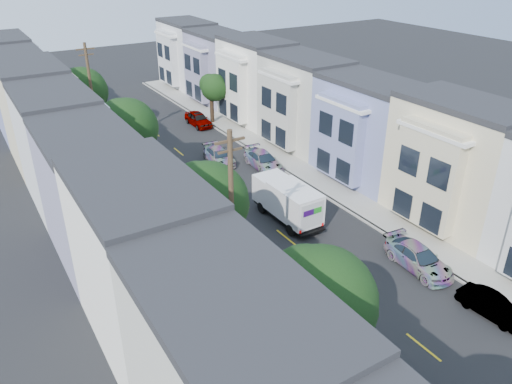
{
  "coord_description": "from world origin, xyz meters",
  "views": [
    {
      "loc": [
        -16.82,
        -17.47,
        18.1
      ],
      "look_at": [
        -0.41,
        9.21,
        2.2
      ],
      "focal_mm": 35.0,
      "sensor_mm": 36.0,
      "label": 1
    }
  ],
  "objects_px": {
    "utility_pole_near": "(232,222)",
    "lead_sedan": "(219,156)",
    "tree_b": "(319,303)",
    "parked_left_c": "(269,299)",
    "fedex_truck": "(287,200)",
    "tree_c": "(206,203)",
    "tree_far_r": "(214,88)",
    "parked_right_a": "(492,307)",
    "tree_d": "(126,129)",
    "parked_right_d": "(198,119)",
    "parked_left_d": "(187,215)",
    "tree_e": "(82,92)",
    "parked_right_c": "(263,160)",
    "utility_pole_far": "(93,99)",
    "parked_right_b": "(418,258)"
  },
  "relations": [
    {
      "from": "utility_pole_far",
      "to": "parked_right_a",
      "type": "distance_m",
      "value": 36.31
    },
    {
      "from": "tree_c",
      "to": "utility_pole_near",
      "type": "bearing_deg",
      "value": -89.96
    },
    {
      "from": "parked_right_a",
      "to": "parked_right_d",
      "type": "distance_m",
      "value": 36.01
    },
    {
      "from": "tree_d",
      "to": "parked_right_b",
      "type": "distance_m",
      "value": 23.1
    },
    {
      "from": "utility_pole_far",
      "to": "parked_right_d",
      "type": "relative_size",
      "value": 2.22
    },
    {
      "from": "parked_right_c",
      "to": "utility_pole_far",
      "type": "bearing_deg",
      "value": 138.4
    },
    {
      "from": "tree_d",
      "to": "lead_sedan",
      "type": "xyz_separation_m",
      "value": [
        8.41,
        1.1,
        -4.49
      ]
    },
    {
      "from": "tree_c",
      "to": "tree_d",
      "type": "bearing_deg",
      "value": 90.0
    },
    {
      "from": "tree_e",
      "to": "parked_right_c",
      "type": "height_order",
      "value": "tree_e"
    },
    {
      "from": "tree_b",
      "to": "fedex_truck",
      "type": "relative_size",
      "value": 1.24
    },
    {
      "from": "tree_d",
      "to": "parked_left_c",
      "type": "distance_m",
      "value": 18.67
    },
    {
      "from": "parked_right_d",
      "to": "tree_c",
      "type": "bearing_deg",
      "value": -113.7
    },
    {
      "from": "tree_b",
      "to": "tree_far_r",
      "type": "bearing_deg",
      "value": 69.34
    },
    {
      "from": "tree_far_r",
      "to": "fedex_truck",
      "type": "xyz_separation_m",
      "value": [
        -5.43,
        -21.77,
        -2.26
      ]
    },
    {
      "from": "parked_left_c",
      "to": "parked_left_d",
      "type": "distance_m",
      "value": 10.74
    },
    {
      "from": "utility_pole_near",
      "to": "parked_right_d",
      "type": "height_order",
      "value": "utility_pole_near"
    },
    {
      "from": "fedex_truck",
      "to": "parked_right_a",
      "type": "distance_m",
      "value": 14.7
    },
    {
      "from": "tree_d",
      "to": "tree_e",
      "type": "bearing_deg",
      "value": 90.0
    },
    {
      "from": "tree_b",
      "to": "parked_left_c",
      "type": "relative_size",
      "value": 1.62
    },
    {
      "from": "tree_c",
      "to": "parked_right_a",
      "type": "height_order",
      "value": "tree_c"
    },
    {
      "from": "tree_e",
      "to": "parked_left_c",
      "type": "bearing_deg",
      "value": -87.43
    },
    {
      "from": "parked_right_d",
      "to": "fedex_truck",
      "type": "bearing_deg",
      "value": -98.39
    },
    {
      "from": "fedex_truck",
      "to": "parked_left_d",
      "type": "distance_m",
      "value": 7.2
    },
    {
      "from": "lead_sedan",
      "to": "utility_pole_far",
      "type": "bearing_deg",
      "value": 140.25
    },
    {
      "from": "fedex_truck",
      "to": "parked_right_d",
      "type": "height_order",
      "value": "fedex_truck"
    },
    {
      "from": "parked_right_a",
      "to": "parked_right_b",
      "type": "height_order",
      "value": "parked_right_b"
    },
    {
      "from": "tree_far_r",
      "to": "lead_sedan",
      "type": "relative_size",
      "value": 1.25
    },
    {
      "from": "tree_b",
      "to": "parked_right_b",
      "type": "bearing_deg",
      "value": 20.07
    },
    {
      "from": "tree_b",
      "to": "tree_e",
      "type": "xyz_separation_m",
      "value": [
        0.0,
        36.99,
        -0.08
      ]
    },
    {
      "from": "parked_right_a",
      "to": "parked_right_b",
      "type": "bearing_deg",
      "value": 85.68
    },
    {
      "from": "tree_b",
      "to": "fedex_truck",
      "type": "bearing_deg",
      "value": 59.58
    },
    {
      "from": "fedex_truck",
      "to": "tree_c",
      "type": "bearing_deg",
      "value": -158.39
    },
    {
      "from": "tree_d",
      "to": "parked_right_d",
      "type": "bearing_deg",
      "value": 44.93
    },
    {
      "from": "tree_c",
      "to": "parked_right_a",
      "type": "relative_size",
      "value": 2.0
    },
    {
      "from": "tree_d",
      "to": "utility_pole_far",
      "type": "bearing_deg",
      "value": 89.99
    },
    {
      "from": "tree_e",
      "to": "parked_right_c",
      "type": "xyz_separation_m",
      "value": [
        11.2,
        -15.15,
        -4.2
      ]
    },
    {
      "from": "tree_e",
      "to": "parked_right_d",
      "type": "height_order",
      "value": "tree_e"
    },
    {
      "from": "tree_c",
      "to": "tree_e",
      "type": "distance_m",
      "value": 26.85
    },
    {
      "from": "tree_c",
      "to": "tree_e",
      "type": "height_order",
      "value": "tree_c"
    },
    {
      "from": "utility_pole_near",
      "to": "lead_sedan",
      "type": "bearing_deg",
      "value": 64.58
    },
    {
      "from": "tree_d",
      "to": "parked_right_d",
      "type": "xyz_separation_m",
      "value": [
        11.2,
        11.18,
        -4.4
      ]
    },
    {
      "from": "utility_pole_near",
      "to": "parked_right_a",
      "type": "bearing_deg",
      "value": -36.33
    },
    {
      "from": "utility_pole_near",
      "to": "parked_left_c",
      "type": "height_order",
      "value": "utility_pole_near"
    },
    {
      "from": "parked_left_d",
      "to": "tree_far_r",
      "type": "bearing_deg",
      "value": 53.78
    },
    {
      "from": "utility_pole_far",
      "to": "parked_right_a",
      "type": "relative_size",
      "value": 2.74
    },
    {
      "from": "parked_right_a",
      "to": "tree_d",
      "type": "bearing_deg",
      "value": 109.95
    },
    {
      "from": "tree_b",
      "to": "tree_d",
      "type": "xyz_separation_m",
      "value": [
        -0.0,
        23.8,
        0.16
      ]
    },
    {
      "from": "tree_b",
      "to": "parked_left_c",
      "type": "distance_m",
      "value": 7.33
    },
    {
      "from": "utility_pole_near",
      "to": "utility_pole_far",
      "type": "relative_size",
      "value": 1.0
    },
    {
      "from": "tree_c",
      "to": "parked_right_d",
      "type": "xyz_separation_m",
      "value": [
        11.2,
        24.83,
        -4.19
      ]
    }
  ]
}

